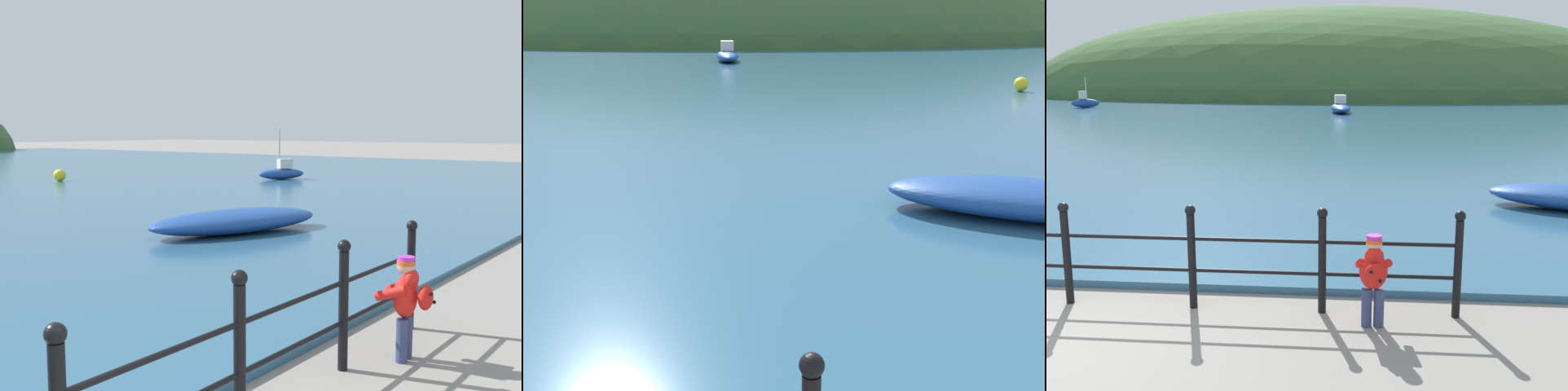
{
  "view_description": "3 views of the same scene",
  "coord_description": "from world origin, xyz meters",
  "views": [
    {
      "loc": [
        -1.89,
        -1.16,
        2.18
      ],
      "look_at": [
        4.86,
        3.98,
        1.27
      ],
      "focal_mm": 42.0,
      "sensor_mm": 36.0,
      "label": 1
    },
    {
      "loc": [
        4.14,
        -0.9,
        2.66
      ],
      "look_at": [
        4.27,
        5.25,
        0.84
      ],
      "focal_mm": 42.0,
      "sensor_mm": 36.0,
      "label": 2
    },
    {
      "loc": [
        3.29,
        -4.98,
        2.65
      ],
      "look_at": [
        2.4,
        4.29,
        0.78
      ],
      "focal_mm": 42.0,
      "sensor_mm": 36.0,
      "label": 3
    }
  ],
  "objects": [
    {
      "name": "child_in_coat",
      "position": [
        3.4,
        1.13,
        0.61
      ],
      "size": [
        0.4,
        0.54,
        1.0
      ],
      "color": "navy",
      "rests_on": "ground"
    },
    {
      "name": "boat_green_fishing",
      "position": [
        19.22,
        13.8,
        0.39
      ],
      "size": [
        2.16,
        1.56,
        2.13
      ],
      "color": "#1E4793",
      "rests_on": "water"
    },
    {
      "name": "boat_far_left",
      "position": [
        7.6,
        6.7,
        0.34
      ],
      "size": [
        4.08,
        2.51,
        0.48
      ],
      "color": "#1E4793",
      "rests_on": "water"
    },
    {
      "name": "mooring_buoy",
      "position": [
        12.88,
        20.45,
        0.35
      ],
      "size": [
        0.5,
        0.5,
        0.5
      ],
      "primitive_type": "sphere",
      "color": "yellow",
      "rests_on": "water"
    }
  ]
}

